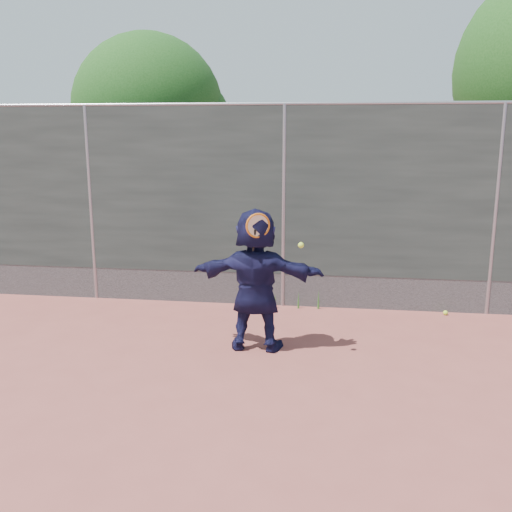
# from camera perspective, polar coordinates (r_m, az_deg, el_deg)

# --- Properties ---
(ground) EXTENTS (80.00, 80.00, 0.00)m
(ground) POSITION_cam_1_polar(r_m,az_deg,el_deg) (5.59, -0.72, -15.66)
(ground) COLOR #9E4C42
(ground) RESTS_ON ground
(player) EXTENTS (1.63, 0.56, 1.74)m
(player) POSITION_cam_1_polar(r_m,az_deg,el_deg) (6.87, -0.00, -2.37)
(player) COLOR #141437
(player) RESTS_ON ground
(ball_ground) EXTENTS (0.07, 0.07, 0.07)m
(ball_ground) POSITION_cam_1_polar(r_m,az_deg,el_deg) (8.78, 18.42, -5.41)
(ball_ground) COLOR #D0FA37
(ball_ground) RESTS_ON ground
(fence) EXTENTS (20.00, 0.06, 3.03)m
(fence) POSITION_cam_1_polar(r_m,az_deg,el_deg) (8.47, 2.78, 5.34)
(fence) COLOR #38423D
(fence) RESTS_ON ground
(swing_action) EXTENTS (0.67, 0.16, 0.51)m
(swing_action) POSITION_cam_1_polar(r_m,az_deg,el_deg) (6.53, 0.61, 2.70)
(swing_action) COLOR orange
(swing_action) RESTS_ON ground
(tree_left) EXTENTS (3.15, 3.00, 4.53)m
(tree_left) POSITION_cam_1_polar(r_m,az_deg,el_deg) (11.97, -9.89, 13.77)
(tree_left) COLOR #382314
(tree_left) RESTS_ON ground
(weed_clump) EXTENTS (0.68, 0.07, 0.30)m
(weed_clump) POSITION_cam_1_polar(r_m,az_deg,el_deg) (8.63, 4.56, -4.39)
(weed_clump) COLOR #387226
(weed_clump) RESTS_ON ground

